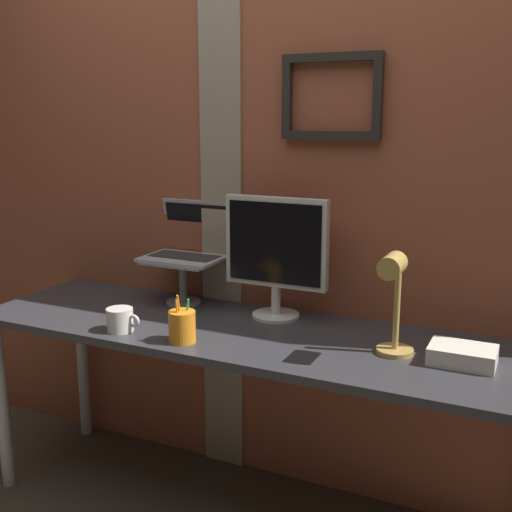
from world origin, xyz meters
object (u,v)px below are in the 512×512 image
object	(u,v)px
pen_cup	(182,326)
coffee_mug	(120,320)
monitor	(276,249)
desk_lamp	(394,294)
laptop	(190,242)

from	to	relation	value
pen_cup	coffee_mug	size ratio (longest dim) A/B	1.28
monitor	pen_cup	world-z (taller)	monitor
pen_cup	monitor	bearing A→B (deg)	65.10
desk_lamp	pen_cup	size ratio (longest dim) A/B	2.06
laptop	desk_lamp	xyz separation A→B (m)	(0.91, -0.30, -0.03)
monitor	laptop	distance (m)	0.42
laptop	coffee_mug	world-z (taller)	laptop
pen_cup	laptop	bearing A→B (deg)	117.45
coffee_mug	desk_lamp	bearing A→B (deg)	9.03
monitor	coffee_mug	xyz separation A→B (m)	(-0.43, -0.38, -0.22)
monitor	desk_lamp	size ratio (longest dim) A/B	1.32
desk_lamp	pen_cup	world-z (taller)	desk_lamp
desk_lamp	coffee_mug	bearing A→B (deg)	-170.97
pen_cup	coffee_mug	world-z (taller)	pen_cup
coffee_mug	laptop	bearing A→B (deg)	87.11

